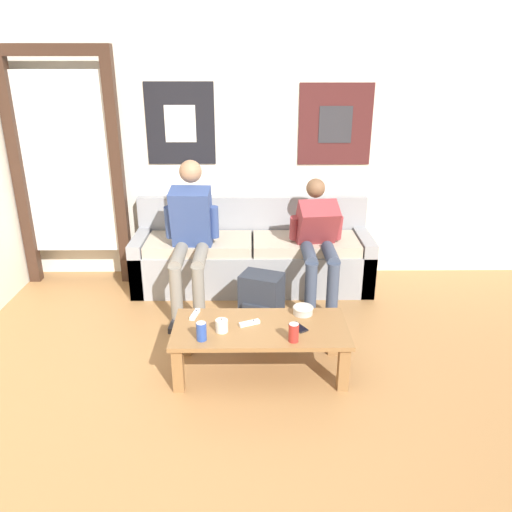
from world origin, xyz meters
TOP-DOWN VIEW (x-y plane):
  - ground_plane at (0.00, 0.00)m, footprint 18.00×18.00m
  - wall_back at (0.00, 2.55)m, footprint 10.00×0.07m
  - door_frame at (-1.41, 2.33)m, footprint 1.00×0.10m
  - couch at (0.27, 2.21)m, footprint 2.20×0.68m
  - coffee_table at (0.32, 0.75)m, footprint 1.18×0.54m
  - person_seated_adult at (-0.26, 1.83)m, footprint 0.47×0.88m
  - person_seated_teen at (0.84, 1.87)m, footprint 0.47×0.92m
  - backpack at (0.34, 1.42)m, footprint 0.39×0.34m
  - ceramic_bowl at (0.62, 0.93)m, footprint 0.15×0.15m
  - pillar_candle at (0.06, 0.69)m, footprint 0.08×0.08m
  - drink_can_blue at (-0.06, 0.59)m, footprint 0.07×0.07m
  - drink_can_red at (0.53, 0.57)m, footprint 0.07×0.07m
  - game_controller_near_left at (-0.14, 0.91)m, footprint 0.06×0.15m
  - game_controller_near_right at (0.24, 0.78)m, footprint 0.15×0.09m
  - cell_phone at (0.57, 0.73)m, footprint 0.13×0.15m

SIDE VIEW (x-z plane):
  - ground_plane at x=0.00m, z-range 0.00..0.00m
  - backpack at x=0.34m, z-range -0.01..0.42m
  - couch at x=0.27m, z-range -0.12..0.68m
  - coffee_table at x=0.32m, z-range 0.11..0.46m
  - cell_phone at x=0.57m, z-range 0.34..0.35m
  - game_controller_near_left at x=-0.14m, z-range 0.34..0.37m
  - game_controller_near_right at x=0.24m, z-range 0.34..0.37m
  - ceramic_bowl at x=0.62m, z-range 0.35..0.40m
  - pillar_candle at x=0.06m, z-range 0.34..0.43m
  - drink_can_blue at x=-0.06m, z-range 0.34..0.47m
  - drink_can_red at x=0.53m, z-range 0.34..0.47m
  - person_seated_teen at x=0.84m, z-range 0.05..1.10m
  - person_seated_adult at x=-0.26m, z-range 0.04..1.28m
  - door_frame at x=-1.41m, z-range 0.12..2.27m
  - wall_back at x=0.00m, z-range 0.00..2.55m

